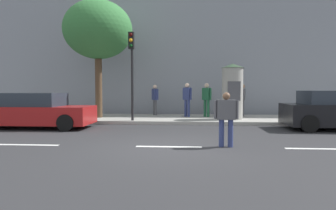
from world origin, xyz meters
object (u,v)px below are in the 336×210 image
object	(u,v)px
traffic_light	(132,61)
pedestrian_tallest	(207,97)
parked_car_silver	(35,111)
pedestrian_in_light_jacket	(187,97)
pedestrian_near_pole	(226,115)
street_tree	(98,30)
pedestrian_with_bag	(155,97)
poster_column	(232,91)
pedestrian_in_red_top	(243,97)

from	to	relation	value
traffic_light	pedestrian_tallest	xyz separation A→B (m)	(3.50, 2.18, -1.66)
pedestrian_tallest	parked_car_silver	distance (m)	8.16
pedestrian_in_light_jacket	parked_car_silver	xyz separation A→B (m)	(-6.17, -3.84, -0.50)
traffic_light	pedestrian_near_pole	bearing A→B (deg)	-55.07
street_tree	pedestrian_with_bag	world-z (taller)	street_tree
street_tree	pedestrian_in_light_jacket	distance (m)	5.64
poster_column	parked_car_silver	size ratio (longest dim) A/B	0.59
poster_column	parked_car_silver	xyz separation A→B (m)	(-8.32, -2.74, -0.80)
street_tree	pedestrian_in_red_top	bearing A→B (deg)	7.83
pedestrian_in_light_jacket	parked_car_silver	size ratio (longest dim) A/B	0.39
traffic_light	pedestrian_tallest	size ratio (longest dim) A/B	2.28
pedestrian_in_red_top	pedestrian_with_bag	size ratio (longest dim) A/B	1.01
pedestrian_in_light_jacket	pedestrian_tallest	bearing A→B (deg)	1.90
pedestrian_tallest	parked_car_silver	size ratio (longest dim) A/B	0.39
traffic_light	pedestrian_in_light_jacket	world-z (taller)	traffic_light
street_tree	pedestrian_tallest	world-z (taller)	street_tree
pedestrian_tallest	street_tree	bearing A→B (deg)	-172.53
pedestrian_in_light_jacket	pedestrian_with_bag	distance (m)	2.03
traffic_light	pedestrian_with_bag	bearing A→B (deg)	77.25
pedestrian_in_red_top	pedestrian_with_bag	world-z (taller)	pedestrian_in_red_top
street_tree	pedestrian_near_pole	world-z (taller)	street_tree
pedestrian_in_light_jacket	pedestrian_near_pole	bearing A→B (deg)	-81.54
pedestrian_in_red_top	parked_car_silver	world-z (taller)	pedestrian_in_red_top
pedestrian_with_bag	parked_car_silver	world-z (taller)	pedestrian_with_bag
poster_column	pedestrian_tallest	distance (m)	1.64
poster_column	pedestrian_tallest	world-z (taller)	poster_column
poster_column	pedestrian_in_light_jacket	size ratio (longest dim) A/B	1.51
poster_column	street_tree	size ratio (longest dim) A/B	0.45
pedestrian_near_pole	pedestrian_in_red_top	bearing A→B (deg)	76.66
traffic_light	poster_column	world-z (taller)	traffic_light
traffic_light	street_tree	size ratio (longest dim) A/B	0.68
pedestrian_near_pole	pedestrian_tallest	size ratio (longest dim) A/B	0.86
poster_column	pedestrian_with_bag	distance (m)	4.45
pedestrian_with_bag	traffic_light	bearing A→B (deg)	-102.75
street_tree	parked_car_silver	size ratio (longest dim) A/B	1.30
pedestrian_near_pole	pedestrian_in_light_jacket	distance (m)	7.37
traffic_light	pedestrian_in_light_jacket	size ratio (longest dim) A/B	2.27
pedestrian_in_light_jacket	traffic_light	bearing A→B (deg)	-139.28
pedestrian_in_red_top	pedestrian_tallest	size ratio (longest dim) A/B	0.98
traffic_light	street_tree	world-z (taller)	street_tree
pedestrian_near_pole	pedestrian_tallest	distance (m)	7.32
traffic_light	poster_column	size ratio (longest dim) A/B	1.50
pedestrian_in_red_top	parked_car_silver	xyz separation A→B (m)	(-9.06, -4.17, -0.47)
street_tree	pedestrian_with_bag	size ratio (longest dim) A/B	3.50
poster_column	pedestrian_in_red_top	size ratio (longest dim) A/B	1.56
poster_column	pedestrian_in_red_top	bearing A→B (deg)	62.54
poster_column	pedestrian_in_light_jacket	xyz separation A→B (m)	(-2.15, 1.09, -0.30)
pedestrian_tallest	pedestrian_with_bag	size ratio (longest dim) A/B	1.04
pedestrian_in_red_top	pedestrian_in_light_jacket	distance (m)	2.91
poster_column	pedestrian_near_pole	size ratio (longest dim) A/B	1.77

